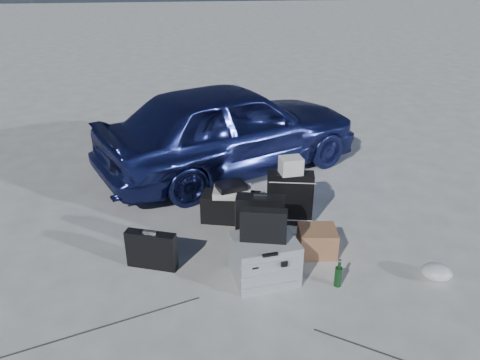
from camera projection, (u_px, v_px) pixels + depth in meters
name	position (u px, v px, depth m)	size (l,w,h in m)	color
ground	(268.00, 276.00, 4.42)	(60.00, 60.00, 0.00)	silver
car	(231.00, 127.00, 6.38)	(1.48, 3.67, 1.25)	navy
pelican_case	(265.00, 259.00, 4.32)	(0.57, 0.47, 0.41)	#A1A4A7
laptop_bag	(263.00, 226.00, 4.15)	(0.42, 0.10, 0.31)	black
briefcase	(151.00, 250.00, 4.48)	(0.49, 0.11, 0.38)	black
suitcase_left	(260.00, 224.00, 4.67)	(0.48, 0.17, 0.62)	black
suitcase_right	(290.00, 198.00, 5.20)	(0.51, 0.18, 0.61)	black
white_carton	(291.00, 166.00, 5.02)	(0.23, 0.19, 0.19)	silver
duffel_bag	(231.00, 207.00, 5.30)	(0.65, 0.28, 0.33)	black
flat_box_white	(232.00, 192.00, 5.21)	(0.42, 0.31, 0.07)	silver
flat_box_black	(231.00, 186.00, 5.18)	(0.31, 0.22, 0.07)	black
kraft_bag	(253.00, 218.00, 4.96)	(0.33, 0.20, 0.44)	#9E6844
cardboard_box	(317.00, 241.00, 4.71)	(0.37, 0.32, 0.28)	#956741
plastic_bag	(436.00, 272.00, 4.35)	(0.28, 0.24, 0.16)	silver
green_bottle	(338.00, 273.00, 4.24)	(0.07, 0.07, 0.27)	black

